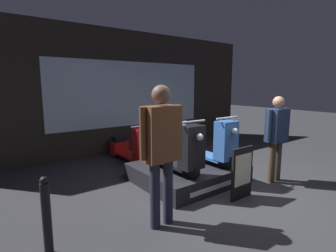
{
  "coord_description": "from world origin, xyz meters",
  "views": [
    {
      "loc": [
        -3.48,
        -2.55,
        1.8
      ],
      "look_at": [
        -0.14,
        1.92,
        0.91
      ],
      "focal_mm": 28.0,
      "sensor_mm": 36.0,
      "label": 1
    }
  ],
  "objects_px": {
    "person_left_browsing": "(161,144)",
    "person_right_browsing": "(277,132)",
    "scooter_display_right": "(206,144)",
    "scooter_backrow_1": "(165,142)",
    "street_bollard": "(47,216)",
    "scooter_backrow_0": "(131,147)",
    "price_sign_board": "(242,173)",
    "scooter_display_left": "(173,151)"
  },
  "relations": [
    {
      "from": "scooter_backrow_1",
      "to": "person_left_browsing",
      "type": "relative_size",
      "value": 0.85
    },
    {
      "from": "person_right_browsing",
      "to": "price_sign_board",
      "type": "distance_m",
      "value": 1.23
    },
    {
      "from": "scooter_backrow_0",
      "to": "person_left_browsing",
      "type": "height_order",
      "value": "person_left_browsing"
    },
    {
      "from": "person_left_browsing",
      "to": "person_right_browsing",
      "type": "bearing_deg",
      "value": 0.0
    },
    {
      "from": "person_right_browsing",
      "to": "street_bollard",
      "type": "bearing_deg",
      "value": 176.39
    },
    {
      "from": "scooter_backrow_1",
      "to": "street_bollard",
      "type": "distance_m",
      "value": 4.16
    },
    {
      "from": "person_left_browsing",
      "to": "scooter_backrow_1",
      "type": "bearing_deg",
      "value": 52.89
    },
    {
      "from": "scooter_display_right",
      "to": "street_bollard",
      "type": "distance_m",
      "value": 3.12
    },
    {
      "from": "scooter_display_left",
      "to": "price_sign_board",
      "type": "bearing_deg",
      "value": -61.22
    },
    {
      "from": "scooter_backrow_1",
      "to": "street_bollard",
      "type": "xyz_separation_m",
      "value": [
        -3.36,
        -2.46,
        0.08
      ]
    },
    {
      "from": "scooter_backrow_0",
      "to": "scooter_display_right",
      "type": "bearing_deg",
      "value": -69.2
    },
    {
      "from": "scooter_backrow_0",
      "to": "street_bollard",
      "type": "height_order",
      "value": "scooter_backrow_0"
    },
    {
      "from": "scooter_display_right",
      "to": "person_right_browsing",
      "type": "distance_m",
      "value": 1.3
    },
    {
      "from": "scooter_display_left",
      "to": "scooter_backrow_0",
      "type": "xyz_separation_m",
      "value": [
        0.15,
        1.77,
        -0.31
      ]
    },
    {
      "from": "scooter_display_right",
      "to": "street_bollard",
      "type": "relative_size",
      "value": 1.76
    },
    {
      "from": "scooter_display_left",
      "to": "scooter_backrow_0",
      "type": "bearing_deg",
      "value": 85.14
    },
    {
      "from": "street_bollard",
      "to": "scooter_display_left",
      "type": "bearing_deg",
      "value": 17.25
    },
    {
      "from": "scooter_backrow_0",
      "to": "scooter_backrow_1",
      "type": "bearing_deg",
      "value": 0.0
    },
    {
      "from": "person_left_browsing",
      "to": "scooter_display_left",
      "type": "bearing_deg",
      "value": 45.88
    },
    {
      "from": "scooter_backrow_0",
      "to": "price_sign_board",
      "type": "bearing_deg",
      "value": -81.45
    },
    {
      "from": "scooter_display_right",
      "to": "scooter_display_left",
      "type": "bearing_deg",
      "value": 180.0
    },
    {
      "from": "street_bollard",
      "to": "person_left_browsing",
      "type": "bearing_deg",
      "value": -10.62
    },
    {
      "from": "scooter_display_right",
      "to": "price_sign_board",
      "type": "relative_size",
      "value": 1.83
    },
    {
      "from": "scooter_display_right",
      "to": "scooter_backrow_0",
      "type": "relative_size",
      "value": 1.0
    },
    {
      "from": "person_right_browsing",
      "to": "street_bollard",
      "type": "xyz_separation_m",
      "value": [
        -3.9,
        0.25,
        -0.5
      ]
    },
    {
      "from": "scooter_display_left",
      "to": "person_left_browsing",
      "type": "distance_m",
      "value": 1.37
    },
    {
      "from": "scooter_display_left",
      "to": "person_right_browsing",
      "type": "distance_m",
      "value": 1.94
    },
    {
      "from": "scooter_display_left",
      "to": "street_bollard",
      "type": "bearing_deg",
      "value": -162.75
    },
    {
      "from": "scooter_display_left",
      "to": "street_bollard",
      "type": "distance_m",
      "value": 2.33
    },
    {
      "from": "person_left_browsing",
      "to": "price_sign_board",
      "type": "height_order",
      "value": "person_left_browsing"
    },
    {
      "from": "person_left_browsing",
      "to": "person_right_browsing",
      "type": "xyz_separation_m",
      "value": [
        2.59,
        0.0,
        -0.14
      ]
    },
    {
      "from": "scooter_display_right",
      "to": "scooter_backrow_0",
      "type": "bearing_deg",
      "value": 110.8
    },
    {
      "from": "scooter_display_left",
      "to": "street_bollard",
      "type": "xyz_separation_m",
      "value": [
        -2.22,
        -0.69,
        -0.23
      ]
    },
    {
      "from": "person_left_browsing",
      "to": "price_sign_board",
      "type": "distance_m",
      "value": 1.62
    },
    {
      "from": "scooter_display_left",
      "to": "person_left_browsing",
      "type": "xyz_separation_m",
      "value": [
        -0.91,
        -0.93,
        0.42
      ]
    },
    {
      "from": "scooter_backrow_1",
      "to": "person_left_browsing",
      "type": "xyz_separation_m",
      "value": [
        -2.05,
        -2.7,
        0.73
      ]
    },
    {
      "from": "scooter_display_left",
      "to": "person_left_browsing",
      "type": "bearing_deg",
      "value": -134.12
    },
    {
      "from": "price_sign_board",
      "to": "street_bollard",
      "type": "xyz_separation_m",
      "value": [
        -2.79,
        0.36,
        0.01
      ]
    },
    {
      "from": "scooter_display_right",
      "to": "price_sign_board",
      "type": "xyz_separation_m",
      "value": [
        -0.25,
        -1.04,
        -0.24
      ]
    },
    {
      "from": "scooter_display_right",
      "to": "scooter_backrow_1",
      "type": "bearing_deg",
      "value": 79.84
    },
    {
      "from": "person_left_browsing",
      "to": "scooter_display_right",
      "type": "bearing_deg",
      "value": 28.38
    },
    {
      "from": "scooter_display_left",
      "to": "scooter_display_right",
      "type": "height_order",
      "value": "same"
    }
  ]
}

